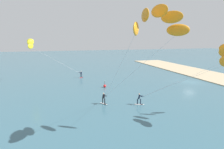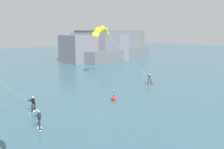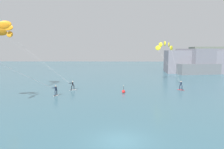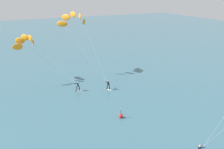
# 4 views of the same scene
# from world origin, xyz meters

# --- Properties ---
(kitesurfer_mid_water) EXTENTS (4.32, 12.20, 9.40)m
(kitesurfer_mid_water) POSITION_xyz_m (10.79, 32.51, 7.93)
(kitesurfer_mid_water) COLOR red
(kitesurfer_mid_water) RESTS_ON ground
(marker_buoy) EXTENTS (0.56, 0.56, 1.38)m
(marker_buoy) POSITION_xyz_m (0.84, 19.14, 0.30)
(marker_buoy) COLOR red
(marker_buoy) RESTS_ON ground
(distant_headland) EXTENTS (30.51, 22.03, 8.43)m
(distant_headland) POSITION_xyz_m (31.83, 55.79, 3.45)
(distant_headland) COLOR slate
(distant_headland) RESTS_ON ground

